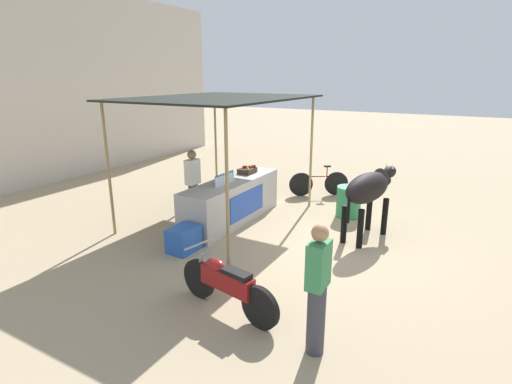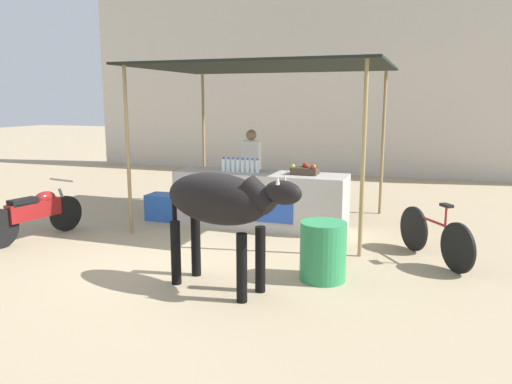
# 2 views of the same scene
# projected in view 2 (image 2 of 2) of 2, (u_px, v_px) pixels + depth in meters

# --- Properties ---
(ground_plane) EXTENTS (60.00, 60.00, 0.00)m
(ground_plane) POSITION_uv_depth(u_px,v_px,m) (208.00, 265.00, 6.76)
(ground_plane) COLOR tan
(building_wall_far) EXTENTS (16.00, 0.50, 5.90)m
(building_wall_far) POSITION_uv_depth(u_px,v_px,m) (336.00, 74.00, 14.68)
(building_wall_far) COLOR beige
(building_wall_far) RESTS_ON ground
(stall_counter) EXTENTS (3.00, 0.82, 0.96)m
(stall_counter) POSITION_uv_depth(u_px,v_px,m) (260.00, 200.00, 8.71)
(stall_counter) COLOR #B2ADA8
(stall_counter) RESTS_ON ground
(stall_awning) EXTENTS (4.20, 3.20, 2.78)m
(stall_awning) POSITION_uv_depth(u_px,v_px,m) (266.00, 72.00, 8.59)
(stall_awning) COLOR black
(stall_awning) RESTS_ON ground
(water_bottle_row) EXTENTS (0.70, 0.07, 0.25)m
(water_bottle_row) POSITION_uv_depth(u_px,v_px,m) (240.00, 165.00, 8.67)
(water_bottle_row) COLOR silver
(water_bottle_row) RESTS_ON stall_counter
(fruit_crate) EXTENTS (0.44, 0.32, 0.18)m
(fruit_crate) POSITION_uv_depth(u_px,v_px,m) (305.00, 170.00, 8.40)
(fruit_crate) COLOR #3F3326
(fruit_crate) RESTS_ON stall_counter
(vendor_behind_counter) EXTENTS (0.34, 0.22, 1.65)m
(vendor_behind_counter) POSITION_uv_depth(u_px,v_px,m) (251.00, 172.00, 9.48)
(vendor_behind_counter) COLOR #383842
(vendor_behind_counter) RESTS_ON ground
(cooler_box) EXTENTS (0.60, 0.44, 0.48)m
(cooler_box) POSITION_uv_depth(u_px,v_px,m) (164.00, 207.00, 9.26)
(cooler_box) COLOR blue
(cooler_box) RESTS_ON ground
(water_barrel) EXTENTS (0.57, 0.57, 0.73)m
(water_barrel) POSITION_uv_depth(u_px,v_px,m) (323.00, 251.00, 6.13)
(water_barrel) COLOR #2D8C51
(water_barrel) RESTS_ON ground
(cow) EXTENTS (1.85, 0.87, 1.44)m
(cow) POSITION_uv_depth(u_px,v_px,m) (221.00, 203.00, 5.71)
(cow) COLOR black
(cow) RESTS_ON ground
(motorcycle_parked) EXTENTS (0.59, 1.78, 0.90)m
(motorcycle_parked) POSITION_uv_depth(u_px,v_px,m) (35.00, 213.00, 7.96)
(motorcycle_parked) COLOR black
(motorcycle_parked) RESTS_ON ground
(bicycle_leaning) EXTENTS (0.98, 1.39, 0.85)m
(bicycle_leaning) POSITION_uv_depth(u_px,v_px,m) (434.00, 236.00, 6.86)
(bicycle_leaning) COLOR black
(bicycle_leaning) RESTS_ON ground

